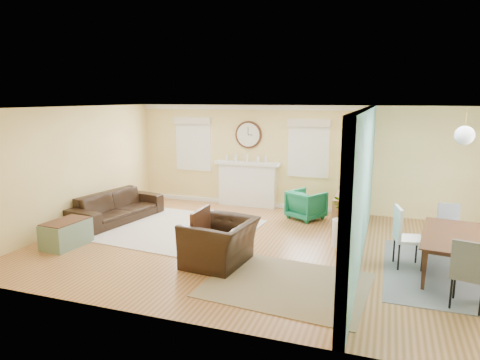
# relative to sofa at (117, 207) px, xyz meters

# --- Properties ---
(floor) EXTENTS (9.00, 9.00, 0.00)m
(floor) POSITION_rel_sofa_xyz_m (3.87, -0.59, -0.33)
(floor) COLOR brown
(floor) RESTS_ON ground
(wall_back) EXTENTS (9.00, 0.02, 2.60)m
(wall_back) POSITION_rel_sofa_xyz_m (3.87, 2.41, 0.97)
(wall_back) COLOR #D9BD6B
(wall_back) RESTS_ON ground
(wall_front) EXTENTS (9.00, 0.02, 2.60)m
(wall_front) POSITION_rel_sofa_xyz_m (3.87, -3.59, 0.97)
(wall_front) COLOR #D9BD6B
(wall_front) RESTS_ON ground
(wall_left) EXTENTS (0.02, 6.00, 2.60)m
(wall_left) POSITION_rel_sofa_xyz_m (-0.63, -0.59, 0.97)
(wall_left) COLOR #D9BD6B
(wall_left) RESTS_ON ground
(ceiling) EXTENTS (9.00, 6.00, 0.02)m
(ceiling) POSITION_rel_sofa_xyz_m (3.87, -0.59, 2.27)
(ceiling) COLOR white
(ceiling) RESTS_ON wall_back
(partition) EXTENTS (0.17, 6.00, 2.60)m
(partition) POSITION_rel_sofa_xyz_m (5.39, -0.31, 1.03)
(partition) COLOR #D9BD6B
(partition) RESTS_ON ground
(fireplace) EXTENTS (1.70, 0.30, 1.17)m
(fireplace) POSITION_rel_sofa_xyz_m (2.37, 2.29, 0.27)
(fireplace) COLOR white
(fireplace) RESTS_ON ground
(wall_clock) EXTENTS (0.70, 0.07, 0.70)m
(wall_clock) POSITION_rel_sofa_xyz_m (2.37, 2.38, 1.52)
(wall_clock) COLOR #482414
(wall_clock) RESTS_ON wall_back
(window_left) EXTENTS (1.05, 0.13, 1.42)m
(window_left) POSITION_rel_sofa_xyz_m (0.82, 2.36, 1.33)
(window_left) COLOR white
(window_left) RESTS_ON wall_back
(window_right) EXTENTS (1.05, 0.13, 1.42)m
(window_right) POSITION_rel_sofa_xyz_m (3.92, 2.36, 1.33)
(window_right) COLOR white
(window_right) RESTS_ON wall_back
(pendant) EXTENTS (0.30, 0.30, 0.55)m
(pendant) POSITION_rel_sofa_xyz_m (6.87, -0.59, 1.87)
(pendant) COLOR gold
(pendant) RESTS_ON ceiling
(rug_cream) EXTENTS (3.48, 3.09, 0.02)m
(rug_cream) POSITION_rel_sofa_xyz_m (1.53, -0.15, -0.32)
(rug_cream) COLOR beige
(rug_cream) RESTS_ON floor
(rug_jute) EXTENTS (2.51, 2.12, 0.01)m
(rug_jute) POSITION_rel_sofa_xyz_m (4.45, -2.08, -0.32)
(rug_jute) COLOR #957F5E
(rug_jute) RESTS_ON floor
(rug_grey) EXTENTS (2.22, 2.78, 0.01)m
(rug_grey) POSITION_rel_sofa_xyz_m (6.93, -0.82, -0.32)
(rug_grey) COLOR slate
(rug_grey) RESTS_ON floor
(sofa) EXTENTS (1.25, 2.37, 0.66)m
(sofa) POSITION_rel_sofa_xyz_m (0.00, 0.00, 0.00)
(sofa) COLOR black
(sofa) RESTS_ON floor
(eames_chair) EXTENTS (1.14, 1.28, 0.76)m
(eames_chair) POSITION_rel_sofa_xyz_m (3.19, -1.64, 0.05)
(eames_chair) COLOR black
(eames_chair) RESTS_ON floor
(green_chair) EXTENTS (0.99, 1.00, 0.67)m
(green_chair) POSITION_rel_sofa_xyz_m (4.05, 1.58, 0.01)
(green_chair) COLOR #016543
(green_chair) RESTS_ON floor
(trunk) EXTENTS (0.59, 0.90, 0.50)m
(trunk) POSITION_rel_sofa_xyz_m (0.11, -1.78, -0.08)
(trunk) COLOR gray
(trunk) RESTS_ON floor
(credenza) EXTENTS (0.52, 1.53, 0.80)m
(credenza) POSITION_rel_sofa_xyz_m (5.05, 1.03, 0.07)
(credenza) COLOR #A06841
(credenza) RESTS_ON floor
(tv) EXTENTS (0.19, 1.13, 0.65)m
(tv) POSITION_rel_sofa_xyz_m (5.03, 1.03, 0.79)
(tv) COLOR black
(tv) RESTS_ON credenza
(garden_stool) EXTENTS (0.36, 0.36, 0.52)m
(garden_stool) POSITION_rel_sofa_xyz_m (5.03, -0.07, -0.07)
(garden_stool) COLOR white
(garden_stool) RESTS_ON floor
(potted_plant) EXTENTS (0.42, 0.38, 0.41)m
(potted_plant) POSITION_rel_sofa_xyz_m (5.03, -0.07, 0.40)
(potted_plant) COLOR #337F33
(potted_plant) RESTS_ON garden_stool
(dining_table) EXTENTS (1.26, 1.97, 0.65)m
(dining_table) POSITION_rel_sofa_xyz_m (6.93, -0.82, -0.00)
(dining_table) COLOR #482414
(dining_table) RESTS_ON floor
(dining_chair_n) EXTENTS (0.40, 0.40, 0.86)m
(dining_chair_n) POSITION_rel_sofa_xyz_m (6.91, 0.34, 0.17)
(dining_chair_n) COLOR slate
(dining_chair_n) RESTS_ON floor
(dining_chair_s) EXTENTS (0.52, 0.52, 0.97)m
(dining_chair_s) POSITION_rel_sofa_xyz_m (6.88, -1.98, 0.24)
(dining_chair_s) COLOR slate
(dining_chair_s) RESTS_ON floor
(dining_chair_w) EXTENTS (0.53, 0.53, 1.02)m
(dining_chair_w) POSITION_rel_sofa_xyz_m (6.18, -0.74, 0.27)
(dining_chair_w) COLOR white
(dining_chair_w) RESTS_ON floor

